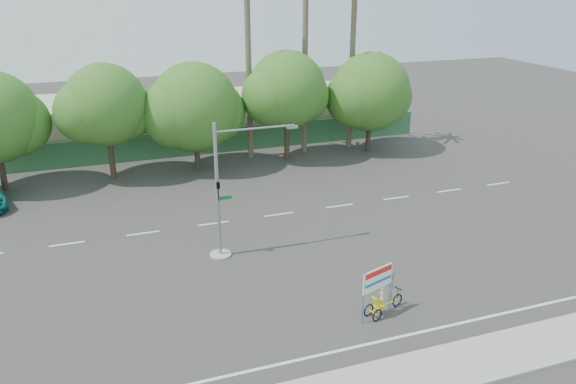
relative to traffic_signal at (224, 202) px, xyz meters
name	(u,v)px	position (x,y,z in m)	size (l,w,h in m)	color
ground	(292,285)	(2.20, -3.98, -2.92)	(120.00, 120.00, 0.00)	#33302D
fence	(201,142)	(2.20, 17.52, -1.92)	(38.00, 0.08, 2.00)	#336B3D
building_left	(67,127)	(-7.80, 22.02, -0.92)	(12.00, 8.00, 4.00)	beige
building_right	(279,112)	(10.20, 22.02, -1.12)	(14.00, 8.00, 3.60)	beige
tree_left	(105,108)	(-4.85, 14.02, 2.14)	(6.66, 5.60, 8.07)	#473828
tree_center	(194,110)	(1.14, 14.02, 1.55)	(7.62, 6.40, 7.85)	#473828
tree_right	(286,93)	(8.15, 14.02, 2.32)	(6.90, 5.80, 8.36)	#473828
tree_far_right	(370,94)	(15.15, 14.02, 1.73)	(7.38, 6.20, 7.94)	#473828
palm_tall	(305,18)	(10.20, 15.52, 7.55)	(3.73, 3.79, 17.45)	#70604C
palm_mid	(353,31)	(14.20, 15.52, 6.48)	(3.73, 3.79, 15.45)	#70604C
palm_short	(248,42)	(5.70, 15.52, 5.94)	(3.73, 3.79, 14.45)	#70604C
traffic_signal	(224,202)	(0.00, 0.00, 0.00)	(4.72, 1.10, 7.00)	gray
trike_billboard	(381,294)	(4.88, -7.48, -1.94)	(2.37, 1.04, 2.44)	black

